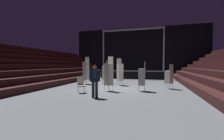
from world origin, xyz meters
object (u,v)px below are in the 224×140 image
(man_with_tie, at_px, (95,79))
(chair_stack_mid_centre, at_px, (120,72))
(chair_stack_front_right, at_px, (105,72))
(loose_chair_near_man, at_px, (81,84))
(chair_stack_rear_left, at_px, (142,76))
(chair_stack_front_left, at_px, (86,71))
(stage_riser, at_px, (133,74))
(chair_stack_mid_right, at_px, (169,77))
(chair_stack_mid_left, at_px, (109,74))

(man_with_tie, height_order, chair_stack_mid_centre, chair_stack_mid_centre)
(chair_stack_front_right, distance_m, chair_stack_mid_centre, 1.56)
(man_with_tie, height_order, loose_chair_near_man, man_with_tie)
(chair_stack_rear_left, distance_m, loose_chair_near_man, 3.99)
(chair_stack_front_left, bearing_deg, stage_riser, -103.70)
(stage_riser, height_order, man_with_tie, stage_riser)
(loose_chair_near_man, bearing_deg, man_with_tie, 99.23)
(chair_stack_front_right, height_order, loose_chair_near_man, chair_stack_front_right)
(chair_stack_front_right, distance_m, chair_stack_rear_left, 4.52)
(chair_stack_mid_right, bearing_deg, stage_riser, 60.75)
(man_with_tie, relative_size, chair_stack_mid_left, 0.76)
(stage_riser, distance_m, loose_chair_near_man, 11.41)
(stage_riser, relative_size, chair_stack_rear_left, 4.04)
(chair_stack_front_left, distance_m, chair_stack_rear_left, 5.65)
(chair_stack_mid_centre, bearing_deg, chair_stack_mid_right, 130.43)
(chair_stack_front_right, xyz_separation_m, loose_chair_near_man, (-0.11, -4.43, -0.53))
(chair_stack_front_right, height_order, chair_stack_rear_left, chair_stack_front_right)
(chair_stack_mid_right, relative_size, chair_stack_mid_centre, 0.78)
(chair_stack_mid_right, bearing_deg, chair_stack_mid_left, 154.39)
(man_with_tie, bearing_deg, chair_stack_rear_left, -147.31)
(chair_stack_mid_centre, bearing_deg, loose_chair_near_man, 31.36)
(man_with_tie, xyz_separation_m, chair_stack_front_right, (-1.28, 5.55, 0.08))
(stage_riser, relative_size, chair_stack_mid_centre, 3.45)
(stage_riser, xyz_separation_m, chair_stack_rear_left, (1.84, -9.67, 0.40))
(chair_stack_mid_left, bearing_deg, chair_stack_front_left, -19.78)
(chair_stack_mid_centre, relative_size, chair_stack_rear_left, 1.17)
(chair_stack_mid_right, bearing_deg, man_with_tie, 172.71)
(chair_stack_mid_left, relative_size, chair_stack_rear_left, 1.17)
(man_with_tie, bearing_deg, chair_stack_front_right, -94.79)
(chair_stack_mid_centre, bearing_deg, stage_riser, -128.26)
(chair_stack_front_left, xyz_separation_m, loose_chair_near_man, (1.53, -3.89, -0.70))
(chair_stack_mid_left, distance_m, chair_stack_mid_centre, 2.97)
(chair_stack_mid_left, xyz_separation_m, loose_chair_near_man, (-1.51, -1.04, -0.62))
(chair_stack_front_right, height_order, chair_stack_mid_right, chair_stack_front_right)
(chair_stack_front_left, relative_size, chair_stack_mid_left, 1.07)
(chair_stack_rear_left, bearing_deg, man_with_tie, 137.82)
(chair_stack_front_left, xyz_separation_m, chair_stack_rear_left, (5.16, -2.30, -0.25))
(man_with_tie, height_order, chair_stack_mid_right, chair_stack_mid_right)
(chair_stack_rear_left, bearing_deg, chair_stack_mid_centre, 37.38)
(chair_stack_front_right, relative_size, chair_stack_mid_centre, 0.93)
(chair_stack_front_left, distance_m, loose_chair_near_man, 4.24)
(man_with_tie, xyz_separation_m, chair_stack_mid_centre, (0.21, 5.12, 0.16))
(chair_stack_mid_left, height_order, chair_stack_mid_right, chair_stack_mid_left)
(loose_chair_near_man, bearing_deg, chair_stack_rear_left, 161.72)
(chair_stack_front_right, distance_m, chair_stack_mid_left, 3.67)
(stage_riser, distance_m, chair_stack_rear_left, 9.86)
(chair_stack_front_left, bearing_deg, man_with_tie, 130.73)
(loose_chair_near_man, bearing_deg, chair_stack_front_right, -133.45)
(chair_stack_mid_centre, xyz_separation_m, loose_chair_near_man, (-1.61, -4.01, -0.62))
(man_with_tie, distance_m, chair_stack_front_left, 5.80)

